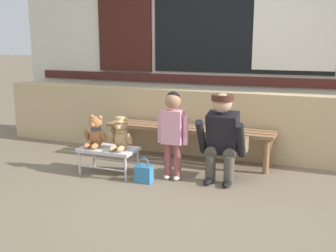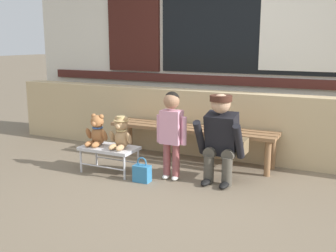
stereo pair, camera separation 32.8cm
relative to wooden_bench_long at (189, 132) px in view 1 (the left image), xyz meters
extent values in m
plane|color=#756651|center=(0.43, -1.06, -0.37)|extent=(60.00, 60.00, 0.00)
cube|color=tan|center=(0.43, 0.37, 0.05)|extent=(6.68, 0.25, 0.85)
cube|color=silver|center=(0.43, 0.89, 1.37)|extent=(6.82, 0.20, 3.49)
cube|color=#471E19|center=(0.43, 0.77, 0.58)|extent=(6.27, 0.04, 0.12)
cube|color=black|center=(0.43, 0.78, 1.38)|extent=(2.40, 0.03, 1.40)
cube|color=silver|center=(1.12, 0.76, 1.38)|extent=(1.02, 0.02, 1.29)
cube|color=#3D1914|center=(-1.25, 0.77, 1.38)|extent=(0.84, 0.05, 1.43)
cube|color=#8E6642|center=(0.00, -0.14, 0.05)|extent=(2.10, 0.11, 0.04)
cube|color=#8E6642|center=(0.00, 0.00, 0.05)|extent=(2.10, 0.11, 0.04)
cube|color=#8E6642|center=(0.00, 0.14, 0.05)|extent=(2.10, 0.11, 0.04)
cylinder|color=#8E6642|center=(-0.97, -0.14, -0.17)|extent=(0.07, 0.07, 0.40)
cylinder|color=#8E6642|center=(-0.97, 0.14, -0.17)|extent=(0.07, 0.07, 0.40)
cylinder|color=#8E6642|center=(0.97, -0.14, -0.17)|extent=(0.07, 0.07, 0.40)
cylinder|color=#8E6642|center=(0.97, 0.14, -0.17)|extent=(0.07, 0.07, 0.40)
cube|color=silver|center=(-0.68, -0.79, -0.09)|extent=(0.64, 0.36, 0.04)
cylinder|color=silver|center=(-0.97, -0.94, -0.24)|extent=(0.02, 0.02, 0.26)
cylinder|color=silver|center=(-0.97, -0.64, -0.24)|extent=(0.02, 0.02, 0.26)
cylinder|color=silver|center=(-0.39, -0.94, -0.24)|extent=(0.02, 0.02, 0.26)
cylinder|color=silver|center=(-0.39, -0.64, -0.24)|extent=(0.02, 0.02, 0.26)
cylinder|color=silver|center=(-0.68, -0.94, -0.27)|extent=(0.58, 0.02, 0.02)
cylinder|color=silver|center=(-0.68, -0.64, -0.27)|extent=(0.58, 0.02, 0.02)
ellipsoid|color=#A86B3D|center=(-0.84, -0.77, 0.04)|extent=(0.17, 0.14, 0.22)
sphere|color=#A86B3D|center=(-0.84, -0.78, 0.20)|extent=(0.15, 0.15, 0.15)
sphere|color=#E1955B|center=(-0.84, -0.83, 0.19)|extent=(0.06, 0.06, 0.06)
sphere|color=#A86B3D|center=(-0.90, -0.77, 0.26)|extent=(0.06, 0.06, 0.06)
ellipsoid|color=#A86B3D|center=(-0.95, -0.80, 0.06)|extent=(0.06, 0.11, 0.16)
ellipsoid|color=#A86B3D|center=(-0.89, -0.88, -0.04)|extent=(0.06, 0.15, 0.06)
sphere|color=#A86B3D|center=(-0.79, -0.77, 0.26)|extent=(0.06, 0.06, 0.06)
ellipsoid|color=#A86B3D|center=(-0.73, -0.80, 0.06)|extent=(0.06, 0.11, 0.16)
ellipsoid|color=#A86B3D|center=(-0.80, -0.88, -0.04)|extent=(0.06, 0.15, 0.06)
torus|color=#335699|center=(-0.84, -0.77, 0.13)|extent=(0.13, 0.13, 0.02)
ellipsoid|color=tan|center=(-0.52, -0.77, 0.04)|extent=(0.17, 0.14, 0.22)
sphere|color=tan|center=(-0.52, -0.78, 0.20)|extent=(0.15, 0.15, 0.15)
sphere|color=#F4C188|center=(-0.52, -0.83, 0.19)|extent=(0.06, 0.06, 0.06)
sphere|color=tan|center=(-0.58, -0.77, 0.26)|extent=(0.06, 0.06, 0.06)
ellipsoid|color=tan|center=(-0.63, -0.80, 0.06)|extent=(0.06, 0.11, 0.16)
ellipsoid|color=tan|center=(-0.57, -0.88, -0.04)|extent=(0.06, 0.15, 0.06)
sphere|color=tan|center=(-0.47, -0.77, 0.26)|extent=(0.06, 0.06, 0.06)
ellipsoid|color=tan|center=(-0.41, -0.80, 0.06)|extent=(0.06, 0.11, 0.16)
ellipsoid|color=tan|center=(-0.48, -0.88, -0.04)|extent=(0.06, 0.15, 0.06)
torus|color=#D6B775|center=(-0.52, -0.77, 0.13)|extent=(0.13, 0.13, 0.02)
cylinder|color=#D6B775|center=(-0.52, -0.77, 0.24)|extent=(0.17, 0.17, 0.01)
cylinder|color=#D6B775|center=(-0.52, -0.77, 0.27)|extent=(0.10, 0.10, 0.04)
cylinder|color=#994C4C|center=(0.00, -0.69, -0.15)|extent=(0.08, 0.08, 0.36)
ellipsoid|color=silver|center=(0.00, -0.71, -0.35)|extent=(0.07, 0.12, 0.05)
cylinder|color=#994C4C|center=(0.11, -0.69, -0.15)|extent=(0.08, 0.08, 0.36)
ellipsoid|color=silver|center=(0.11, -0.71, -0.35)|extent=(0.07, 0.12, 0.05)
cube|color=pink|center=(0.05, -0.69, 0.21)|extent=(0.22, 0.15, 0.36)
cylinder|color=pink|center=(-0.09, -0.69, 0.18)|extent=(0.06, 0.06, 0.30)
cylinder|color=pink|center=(0.20, -0.69, 0.18)|extent=(0.06, 0.06, 0.30)
sphere|color=#9E7051|center=(0.05, -0.69, 0.49)|extent=(0.17, 0.17, 0.17)
sphere|color=black|center=(0.05, -0.68, 0.51)|extent=(0.16, 0.16, 0.16)
cylinder|color=#4C473D|center=(0.46, -0.62, -0.22)|extent=(0.11, 0.11, 0.30)
cylinder|color=#4C473D|center=(0.46, -0.48, -0.05)|extent=(0.13, 0.32, 0.13)
ellipsoid|color=black|center=(0.46, -0.70, -0.34)|extent=(0.09, 0.20, 0.06)
cylinder|color=#4C473D|center=(0.66, -0.62, -0.22)|extent=(0.11, 0.11, 0.30)
cylinder|color=#4C473D|center=(0.66, -0.48, -0.05)|extent=(0.13, 0.32, 0.13)
ellipsoid|color=black|center=(0.66, -0.70, -0.34)|extent=(0.09, 0.20, 0.06)
cube|color=black|center=(0.56, -0.51, 0.15)|extent=(0.32, 0.30, 0.47)
cylinder|color=black|center=(0.35, -0.61, 0.11)|extent=(0.08, 0.28, 0.40)
cylinder|color=black|center=(0.77, -0.61, 0.11)|extent=(0.08, 0.28, 0.40)
sphere|color=tan|center=(0.56, -0.58, 0.48)|extent=(0.20, 0.20, 0.20)
cylinder|color=#422319|center=(0.56, -0.58, 0.53)|extent=(0.23, 0.23, 0.06)
cube|color=brown|center=(0.75, -0.42, 0.01)|extent=(0.10, 0.22, 0.16)
cube|color=teal|center=(-0.19, -0.91, -0.28)|extent=(0.18, 0.11, 0.18)
torus|color=teal|center=(-0.19, -0.91, -0.16)|extent=(0.11, 0.01, 0.11)
camera|label=1|loc=(1.53, -4.61, 1.11)|focal=43.12mm
camera|label=2|loc=(1.83, -4.48, 1.11)|focal=43.12mm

